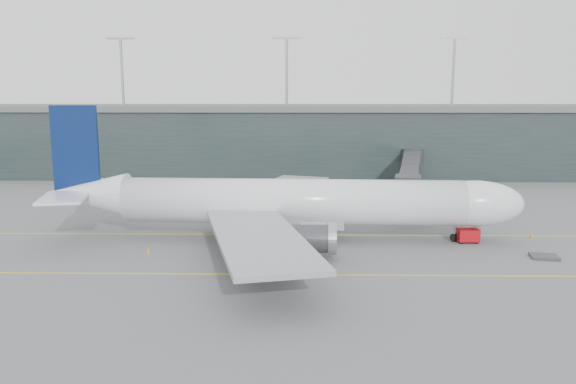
{
  "coord_description": "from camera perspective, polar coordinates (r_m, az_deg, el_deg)",
  "views": [
    {
      "loc": [
        7.7,
        -72.91,
        17.37
      ],
      "look_at": [
        6.32,
        -4.0,
        5.49
      ],
      "focal_mm": 35.0,
      "sensor_mm": 36.0,
      "label": 1
    }
  ],
  "objects": [
    {
      "name": "ground",
      "position": [
        75.34,
        -4.76,
        -3.59
      ],
      "size": [
        320.0,
        320.0,
        0.0
      ],
      "primitive_type": "plane",
      "color": "#515155",
      "rests_on": "ground"
    },
    {
      "name": "taxiline_a",
      "position": [
        71.48,
        -5.09,
        -4.32
      ],
      "size": [
        160.0,
        0.25,
        0.02
      ],
      "primitive_type": "cube",
      "color": "gold",
      "rests_on": "ground"
    },
    {
      "name": "taxiline_b",
      "position": [
        56.21,
        -6.86,
        -8.29
      ],
      "size": [
        160.0,
        0.25,
        0.02
      ],
      "primitive_type": "cube",
      "color": "gold",
      "rests_on": "ground"
    },
    {
      "name": "taxiline_lead_main",
      "position": [
        94.55,
        -0.51,
        -0.8
      ],
      "size": [
        0.25,
        60.0,
        0.02
      ],
      "primitive_type": "cube",
      "color": "gold",
      "rests_on": "ground"
    },
    {
      "name": "terminal",
      "position": [
        131.49,
        -2.23,
        5.52
      ],
      "size": [
        240.0,
        36.0,
        29.0
      ],
      "color": "#1F2A2A",
      "rests_on": "ground"
    },
    {
      "name": "main_aircraft",
      "position": [
        68.02,
        0.11,
        -1.08
      ],
      "size": [
        57.82,
        54.37,
        16.23
      ],
      "rotation": [
        0.0,
        0.0,
        -0.04
      ],
      "color": "white",
      "rests_on": "ground"
    },
    {
      "name": "jet_bridge",
      "position": [
        100.6,
        11.66,
        2.59
      ],
      "size": [
        12.76,
        44.59,
        6.85
      ],
      "rotation": [
        0.0,
        0.0,
        -0.21
      ],
      "color": "#2A292E",
      "rests_on": "ground"
    },
    {
      "name": "gse_cart",
      "position": [
        70.49,
        17.82,
        -4.19
      ],
      "size": [
        2.53,
        1.68,
        1.68
      ],
      "rotation": [
        0.0,
        0.0,
        0.05
      ],
      "color": "#A00B11",
      "rests_on": "ground"
    },
    {
      "name": "baggage_dolly",
      "position": [
        67.13,
        24.59,
        -5.98
      ],
      "size": [
        3.17,
        2.71,
        0.28
      ],
      "primitive_type": "cube",
      "rotation": [
        0.0,
        0.0,
        -0.17
      ],
      "color": "#36363B",
      "rests_on": "ground"
    },
    {
      "name": "uld_a",
      "position": [
        85.89,
        -6.71,
        -1.3
      ],
      "size": [
        2.48,
        2.26,
        1.83
      ],
      "rotation": [
        0.0,
        0.0,
        -0.39
      ],
      "color": "#3D3C42",
      "rests_on": "ground"
    },
    {
      "name": "uld_b",
      "position": [
        86.79,
        -4.93,
        -1.07
      ],
      "size": [
        2.28,
        1.82,
        2.07
      ],
      "rotation": [
        0.0,
        0.0,
        -0.0
      ],
      "color": "#3D3C42",
      "rests_on": "ground"
    },
    {
      "name": "uld_c",
      "position": [
        84.27,
        -4.61,
        -1.52
      ],
      "size": [
        2.22,
        1.95,
        1.72
      ],
      "rotation": [
        0.0,
        0.0,
        -0.26
      ],
      "color": "#3D3C42",
      "rests_on": "ground"
    },
    {
      "name": "cone_nose",
      "position": [
        75.8,
        23.51,
        -4.01
      ],
      "size": [
        0.47,
        0.47,
        0.74
      ],
      "primitive_type": "cone",
      "color": "orange",
      "rests_on": "ground"
    },
    {
      "name": "cone_wing_stbd",
      "position": [
        55.84,
        2.67,
        -7.95
      ],
      "size": [
        0.48,
        0.48,
        0.76
      ],
      "primitive_type": "cone",
      "color": "orange",
      "rests_on": "ground"
    },
    {
      "name": "cone_wing_port",
      "position": [
        85.5,
        1.27,
        -1.74
      ],
      "size": [
        0.38,
        0.38,
        0.61
      ],
      "primitive_type": "cone",
      "color": "#FC540E",
      "rests_on": "ground"
    },
    {
      "name": "cone_tail",
      "position": [
        64.72,
        -13.99,
        -5.77
      ],
      "size": [
        0.44,
        0.44,
        0.69
      ],
      "primitive_type": "cone",
      "color": "orange",
      "rests_on": "ground"
    }
  ]
}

